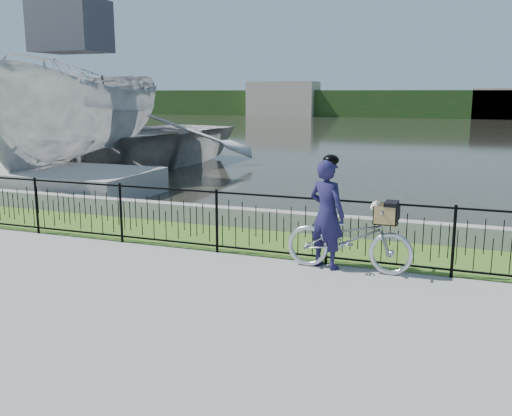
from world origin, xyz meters
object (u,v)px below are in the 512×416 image
at_px(bicycle_rig, 350,238).
at_px(boat_far, 119,139).
at_px(boat_near, 76,117).
at_px(cyclist, 327,213).

relative_size(bicycle_rig, boat_far, 0.17).
bearing_deg(boat_far, bicycle_rig, -41.70).
bearing_deg(bicycle_rig, boat_far, 138.30).
xyz_separation_m(boat_near, boat_far, (-0.28, 2.81, -0.95)).
bearing_deg(bicycle_rig, cyclist, 176.94).
xyz_separation_m(cyclist, boat_near, (-10.01, 6.68, 1.12)).
bearing_deg(bicycle_rig, boat_near, 147.21).
xyz_separation_m(bicycle_rig, boat_near, (-10.40, 6.70, 1.50)).
bearing_deg(cyclist, boat_near, 146.29).
bearing_deg(boat_far, boat_near, -84.37).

